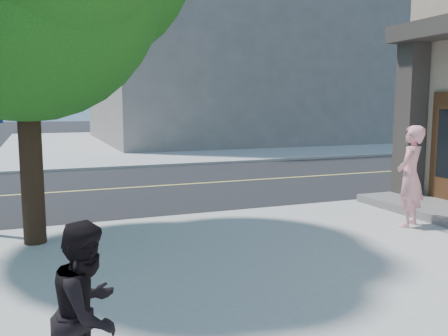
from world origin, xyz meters
name	(u,v)px	position (x,y,z in m)	size (l,w,h in m)	color
road_ew	(1,196)	(0.00, 4.50, 0.01)	(140.00, 9.00, 0.01)	black
sidewalk_ne	(226,140)	(13.50, 21.50, 0.06)	(29.00, 25.00, 0.12)	#A6A6A4
filler_ne	(230,40)	(14.00, 22.00, 7.12)	(18.00, 16.00, 14.00)	slate
man_on_phone	(410,176)	(7.83, -2.58, 1.12)	(0.73, 0.48, 2.00)	pink
pedestrian	(88,313)	(1.35, -6.09, 0.87)	(0.73, 0.57, 1.50)	black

